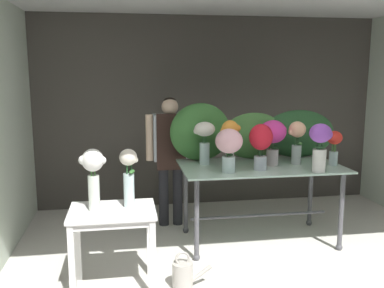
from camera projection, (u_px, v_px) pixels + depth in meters
name	position (u px, v px, depth m)	size (l,w,h in m)	color
ground_plane	(238.00, 246.00, 4.60)	(7.27, 7.27, 0.00)	silver
wall_back	(208.00, 112.00, 5.99)	(4.88, 0.12, 2.62)	#4C4742
display_table_glass	(260.00, 177.00, 4.63)	(1.74, 0.95, 0.87)	#AFD3BF
side_table_white	(113.00, 221.00, 3.60)	(0.72, 0.54, 0.73)	white
florist	(170.00, 148.00, 5.10)	(0.59, 0.24, 1.57)	#232328
foliage_backdrop	(253.00, 134.00, 4.90)	(1.97, 0.27, 0.66)	#387033
vase_blush_ranunculus	(229.00, 146.00, 4.24)	(0.28, 0.28, 0.44)	silver
vase_crimson_peonies	(261.00, 142.00, 4.34)	(0.24, 0.24, 0.48)	silver
vase_ivory_dahlias	(205.00, 138.00, 4.60)	(0.24, 0.23, 0.47)	silver
vase_peach_freesia	(297.00, 139.00, 4.61)	(0.20, 0.18, 0.47)	silver
vase_sunset_snapdragons	(230.00, 136.00, 4.53)	(0.22, 0.19, 0.49)	silver
vase_violet_roses	(321.00, 144.00, 4.25)	(0.23, 0.22, 0.49)	silver
vase_scarlet_lilies	(334.00, 144.00, 4.58)	(0.18, 0.17, 0.38)	silver
vase_magenta_stock	(273.00, 136.00, 4.55)	(0.30, 0.29, 0.49)	silver
vase_white_roses_tall	(93.00, 173.00, 3.50)	(0.22, 0.18, 0.52)	silver
vase_cream_lisianthus_tall	(129.00, 175.00, 3.61)	(0.16, 0.15, 0.50)	silver
watering_can	(183.00, 275.00, 3.69)	(0.35, 0.18, 0.34)	#B7B2A8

